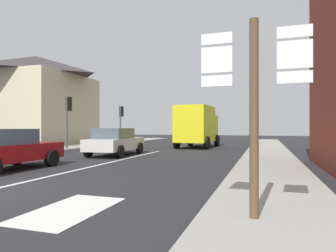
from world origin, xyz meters
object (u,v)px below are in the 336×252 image
(traffic_light_near_left, at_px, (68,111))
(sedan_far, at_px, (115,141))
(traffic_light_far_right, at_px, (254,114))
(sedan_near, at_px, (4,149))
(delivery_truck, at_px, (197,125))
(traffic_light_far_left, at_px, (121,116))
(route_sign_post, at_px, (254,103))

(traffic_light_near_left, bearing_deg, sedan_far, -21.76)
(traffic_light_far_right, bearing_deg, sedan_near, -118.70)
(delivery_truck, xyz_separation_m, traffic_light_far_left, (-7.17, 1.72, 0.83))
(traffic_light_near_left, bearing_deg, traffic_light_far_left, 90.00)
(delivery_truck, bearing_deg, sedan_far, -111.44)
(sedan_near, relative_size, sedan_far, 0.98)
(sedan_near, height_order, traffic_light_far_left, traffic_light_far_left)
(traffic_light_far_left, bearing_deg, sedan_far, -64.93)
(sedan_near, relative_size, traffic_light_far_left, 1.25)
(sedan_near, xyz_separation_m, sedan_far, (1.06, 6.24, 0.00))
(traffic_light_far_right, height_order, traffic_light_near_left, traffic_light_near_left)
(sedan_near, distance_m, route_sign_post, 9.35)
(delivery_truck, relative_size, traffic_light_far_left, 1.52)
(sedan_near, xyz_separation_m, traffic_light_near_left, (-3.20, 7.94, 1.80))
(sedan_far, height_order, traffic_light_far_right, traffic_light_far_right)
(sedan_near, height_order, route_sign_post, route_sign_post)
(sedan_near, distance_m, traffic_light_near_left, 8.75)
(sedan_far, relative_size, traffic_light_near_left, 1.23)
(route_sign_post, xyz_separation_m, traffic_light_far_left, (-11.81, 18.82, 0.57))
(sedan_far, height_order, delivery_truck, delivery_truck)
(delivery_truck, bearing_deg, route_sign_post, -74.82)
(traffic_light_near_left, bearing_deg, traffic_light_far_right, 30.95)
(route_sign_post, relative_size, traffic_light_far_right, 0.96)
(sedan_near, bearing_deg, traffic_light_far_right, 61.30)
(route_sign_post, height_order, traffic_light_near_left, traffic_light_near_left)
(traffic_light_near_left, distance_m, traffic_light_far_left, 7.41)
(route_sign_post, distance_m, traffic_light_far_right, 18.16)
(sedan_near, height_order, traffic_light_near_left, traffic_light_near_left)
(traffic_light_near_left, bearing_deg, sedan_near, -68.03)
(traffic_light_near_left, relative_size, traffic_light_far_left, 1.03)
(traffic_light_near_left, bearing_deg, route_sign_post, -44.00)
(route_sign_post, relative_size, traffic_light_near_left, 0.92)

